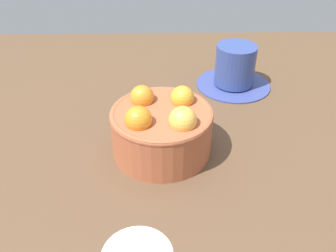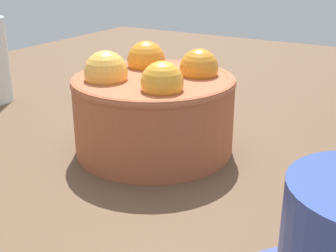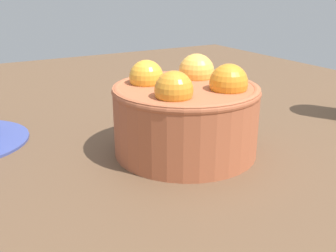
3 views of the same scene
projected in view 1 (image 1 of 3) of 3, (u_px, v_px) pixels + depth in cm
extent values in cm
cube|color=brown|center=(160.00, 162.00, 60.37)|extent=(127.45, 101.47, 4.91)
cylinder|color=#AD5938|center=(159.00, 132.00, 56.87)|extent=(15.26, 15.26, 7.31)
torus|color=#AD5938|center=(159.00, 114.00, 55.00)|extent=(15.46, 15.46, 1.00)
sphere|color=orange|center=(136.00, 120.00, 51.91)|extent=(3.90, 3.90, 3.90)
sphere|color=#F7B347|center=(180.00, 120.00, 51.79)|extent=(4.02, 4.02, 4.02)
sphere|color=gold|center=(180.00, 98.00, 56.87)|extent=(3.66, 3.66, 3.66)
sphere|color=orange|center=(139.00, 97.00, 57.00)|extent=(3.69, 3.69, 3.69)
cylinder|color=#3A468C|center=(231.00, 84.00, 76.39)|extent=(15.03, 15.03, 0.60)
cylinder|color=#33478C|center=(233.00, 65.00, 73.91)|extent=(7.93, 7.93, 8.02)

